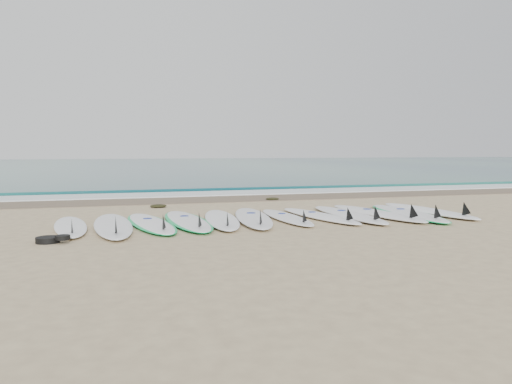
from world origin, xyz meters
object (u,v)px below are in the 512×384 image
object	(u,v)px
surfboard_0	(70,226)
surfboard_6	(287,217)
surfboard_11	(430,210)
leash_coil	(51,239)

from	to	relation	value
surfboard_0	surfboard_6	world-z (taller)	surfboard_0
surfboard_11	leash_coil	distance (m)	7.03
surfboard_6	surfboard_11	world-z (taller)	surfboard_11
surfboard_0	surfboard_6	xyz separation A→B (m)	(3.71, 0.02, -0.00)
surfboard_11	leash_coil	bearing A→B (deg)	-173.15
surfboard_0	leash_coil	size ratio (longest dim) A/B	5.32
surfboard_0	leash_coil	world-z (taller)	surfboard_0
leash_coil	surfboard_0	bearing A→B (deg)	81.62
surfboard_0	surfboard_6	size ratio (longest dim) A/B	1.03
surfboard_11	leash_coil	xyz separation A→B (m)	(-6.93, -1.21, -0.01)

